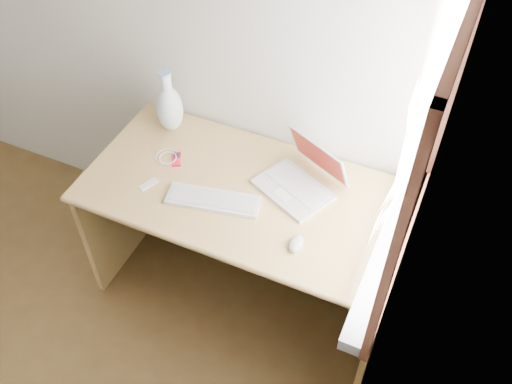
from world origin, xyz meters
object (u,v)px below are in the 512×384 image
at_px(external_keyboard, 213,200).
at_px(vase, 169,107).
at_px(laptop, 297,176).
at_px(desk, 254,210).

xyz_separation_m(external_keyboard, vase, (-0.40, 0.35, 0.12)).
height_order(laptop, vase, vase).
height_order(desk, vase, vase).
distance_m(laptop, vase, 0.71).
xyz_separation_m(laptop, external_keyboard, (-0.29, -0.24, -0.04)).
height_order(desk, external_keyboard, external_keyboard).
relative_size(desk, external_keyboard, 3.40).
bearing_deg(external_keyboard, desk, 52.14).
bearing_deg(laptop, external_keyboard, -114.98).
xyz_separation_m(desk, vase, (-0.50, 0.14, 0.35)).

